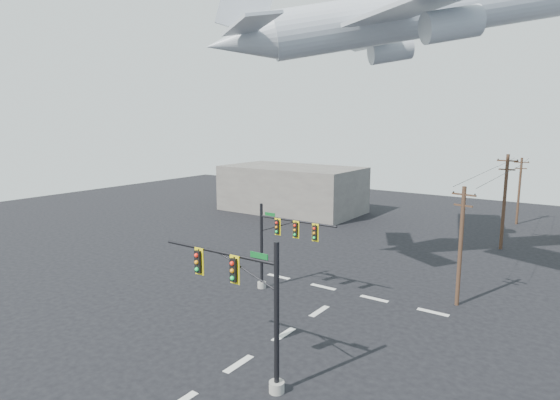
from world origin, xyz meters
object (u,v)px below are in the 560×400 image
Objects in this scene: utility_pole_a at (461,244)px; utility_pole_b at (504,200)px; signal_mast_near at (250,306)px; signal_mast_far at (279,244)px; utility_pole_c at (519,190)px; airliner at (420,15)px.

utility_pole_b reaches higher than utility_pole_a.
signal_mast_near is 0.89× the size of utility_pole_a.
signal_mast_near is 11.61m from signal_mast_far.
signal_mast_near is 31.97m from utility_pole_b.
utility_pole_b is (5.17, 31.53, 0.95)m from signal_mast_near.
utility_pole_b is at bearing 102.86° from utility_pole_a.
signal_mast_near is 16.00m from utility_pole_a.
signal_mast_far is 0.81× the size of utility_pole_c.
airliner is (-3.50, -26.70, 15.10)m from utility_pole_c.
utility_pole_a is at bearing -89.06° from utility_pole_b.
signal_mast_far is at bearing -116.56° from utility_pole_b.
airliner is (6.69, 7.44, 15.65)m from signal_mast_far.
airliner reaches higher than utility_pole_c.
signal_mast_near is 0.90× the size of utility_pole_c.
airliner is (-4.04, -13.90, 14.49)m from utility_pole_b.
utility_pole_a is (10.97, 4.87, 0.60)m from signal_mast_far.
signal_mast_near is 23.46m from airliner.
utility_pole_a is 29.28m from utility_pole_c.
utility_pole_c is 0.30× the size of airliner.
airliner is at bearing 48.06° from signal_mast_far.
airliner is at bearing -106.09° from utility_pole_b.
utility_pole_c is (4.63, 44.33, 0.34)m from signal_mast_near.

